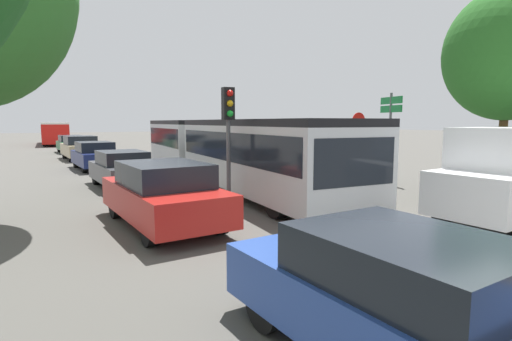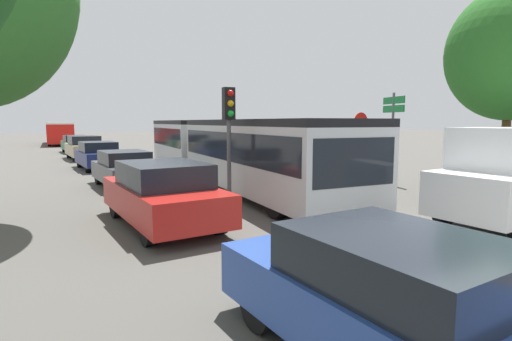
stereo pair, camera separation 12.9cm
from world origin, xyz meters
The scene contains 11 objects.
articulated_bus centered at (2.17, 12.88, 1.45)m, with size 3.93×17.12×2.52m.
city_bus_rear centered at (-1.92, 46.70, 1.38)m, with size 2.97×11.21×2.39m.
queued_car_blue centered at (-1.83, 0.48, 0.70)m, with size 1.83×4.04×1.38m.
queued_car_red centered at (-2.16, 7.02, 0.76)m, with size 2.00×4.40×1.51m.
queued_car_graphite centered at (-1.80, 13.25, 0.69)m, with size 1.82×4.00×1.37m.
queued_car_navy centered at (-1.77, 19.91, 0.72)m, with size 1.89×4.17×1.43m.
queued_car_tan centered at (-1.74, 26.17, 0.78)m, with size 2.05×4.50×1.54m.
queued_car_green centered at (-1.68, 32.80, 0.71)m, with size 1.85×4.08×1.40m.
traffic_light centered at (0.11, 8.12, 2.50)m, with size 0.34×0.37×3.40m.
no_entry_sign centered at (6.84, 9.89, 1.88)m, with size 0.70×0.08×2.82m.
direction_sign_post centered at (7.96, 9.25, 2.55)m, with size 0.41×1.37×3.60m.
Camera 2 is at (-4.81, -2.10, 2.44)m, focal length 28.00 mm.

